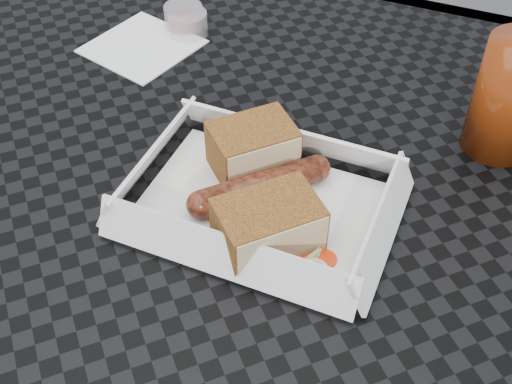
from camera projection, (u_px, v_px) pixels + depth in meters
The scene contains 10 objects.
patio_table at pixel (184, 190), 0.74m from camera, with size 0.80×0.80×0.74m.
food_tray at pixel (260, 206), 0.61m from camera, with size 0.22×0.15×0.00m, color white.
bratwurst at pixel (260, 186), 0.61m from camera, with size 0.11×0.12×0.03m.
bread_near at pixel (253, 148), 0.63m from camera, with size 0.08×0.06×0.05m, color brown.
bread_far at pixel (268, 224), 0.56m from camera, with size 0.09×0.06×0.05m, color brown.
veg_garnish at pixel (313, 266), 0.56m from camera, with size 0.03×0.03×0.00m.
napkin at pixel (142, 46), 0.81m from camera, with size 0.12×0.12×0.00m, color white.
condiment_cup_sauce at pixel (184, 17), 0.83m from camera, with size 0.05×0.05×0.03m, color maroon.
condiment_cup_empty at pixel (188, 24), 0.82m from camera, with size 0.05×0.05×0.03m, color silver.
drink_glass at pixel (510, 97), 0.63m from camera, with size 0.07×0.07×0.13m, color #652208.
Camera 1 is at (0.28, -0.45, 1.19)m, focal length 45.00 mm.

